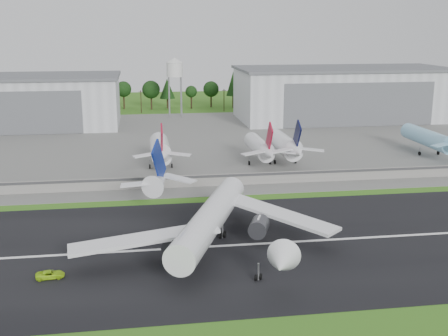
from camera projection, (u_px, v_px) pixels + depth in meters
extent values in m
plane|color=#396417|center=(266.00, 264.00, 106.61)|extent=(600.00, 600.00, 0.00)
cube|color=black|center=(256.00, 244.00, 116.19)|extent=(320.00, 60.00, 0.10)
cube|color=white|center=(256.00, 244.00, 116.17)|extent=(220.00, 1.00, 0.02)
cube|color=slate|center=(199.00, 141.00, 221.70)|extent=(320.00, 150.00, 0.10)
cube|color=gray|center=(223.00, 180.00, 158.94)|extent=(240.00, 0.50, 3.50)
cube|color=#38383A|center=(224.00, 176.00, 158.35)|extent=(240.00, 0.12, 0.70)
cube|color=silver|center=(10.00, 103.00, 250.65)|extent=(95.00, 42.00, 22.00)
cube|color=#595B60|center=(8.00, 77.00, 247.83)|extent=(97.00, 44.00, 1.20)
cube|color=#595B60|center=(0.00, 114.00, 230.79)|extent=(66.50, 0.30, 18.04)
cube|color=silver|center=(342.00, 95.00, 272.81)|extent=(100.00, 45.00, 24.00)
cube|color=#595B60|center=(344.00, 68.00, 269.75)|extent=(102.00, 47.00, 1.20)
cube|color=#595B60|center=(360.00, 105.00, 251.55)|extent=(70.00, 0.30, 19.68)
cylinder|color=#99999E|center=(170.00, 98.00, 277.61)|extent=(0.50, 0.50, 20.00)
cylinder|color=#99999E|center=(181.00, 96.00, 284.23)|extent=(0.50, 0.50, 20.00)
cylinder|color=silver|center=(175.00, 70.00, 277.64)|extent=(8.00, 8.00, 7.00)
cone|color=silver|center=(174.00, 60.00, 276.50)|extent=(8.40, 8.40, 2.40)
cylinder|color=white|center=(210.00, 218.00, 113.33)|extent=(21.11, 43.18, 5.80)
cone|color=white|center=(282.00, 262.00, 92.22)|extent=(7.56, 7.67, 5.80)
cone|color=white|center=(159.00, 182.00, 135.42)|extent=(8.36, 10.37, 5.51)
cube|color=navy|center=(159.00, 161.00, 133.72)|extent=(3.87, 9.09, 11.13)
cube|color=white|center=(277.00, 213.00, 118.99)|extent=(22.54, 24.70, 2.65)
cylinder|color=#333338|center=(259.00, 227.00, 115.49)|extent=(5.51, 6.49, 3.80)
cube|color=white|center=(178.00, 178.00, 137.29)|extent=(9.02, 8.14, 0.98)
cube|color=white|center=(145.00, 238.00, 104.68)|extent=(28.45, 8.92, 2.65)
cylinder|color=#333338|center=(175.00, 244.00, 106.43)|extent=(5.51, 6.49, 3.80)
cube|color=white|center=(140.00, 184.00, 132.52)|extent=(9.15, 3.65, 0.98)
cube|color=#99999E|center=(220.00, 246.00, 111.05)|extent=(20.04, 31.59, 3.20)
cylinder|color=black|center=(184.00, 242.00, 115.02)|extent=(0.91, 1.54, 1.50)
imported|color=#A8DF1A|center=(50.00, 274.00, 100.16)|extent=(5.27, 2.85, 1.40)
cylinder|color=white|center=(160.00, 148.00, 179.44)|extent=(6.21, 24.00, 6.21)
cone|color=white|center=(162.00, 156.00, 164.33)|extent=(5.89, 7.00, 5.89)
cube|color=maroon|center=(162.00, 140.00, 163.65)|extent=(0.45, 8.59, 10.02)
cylinder|color=#99999E|center=(150.00, 164.00, 178.14)|extent=(0.32, 0.32, 3.00)
cylinder|color=#99999E|center=(172.00, 163.00, 179.15)|extent=(0.32, 0.32, 3.00)
cylinder|color=black|center=(150.00, 166.00, 178.31)|extent=(0.40, 1.40, 1.40)
cylinder|color=white|center=(259.00, 147.00, 184.20)|extent=(5.37, 24.00, 5.37)
cone|color=white|center=(269.00, 154.00, 169.08)|extent=(5.10, 7.00, 5.10)
cube|color=maroon|center=(269.00, 138.00, 168.40)|extent=(0.45, 8.59, 10.02)
cylinder|color=#99999E|center=(249.00, 161.00, 182.79)|extent=(0.32, 0.32, 3.00)
cylinder|color=#99999E|center=(270.00, 160.00, 183.80)|extent=(0.32, 0.32, 3.00)
cylinder|color=black|center=(249.00, 163.00, 182.96)|extent=(0.40, 1.40, 1.40)
cylinder|color=white|center=(284.00, 145.00, 185.33)|extent=(6.23, 24.00, 6.23)
cone|color=white|center=(297.00, 152.00, 170.22)|extent=(5.92, 7.00, 5.92)
cube|color=black|center=(297.00, 136.00, 169.54)|extent=(0.45, 8.59, 10.02)
cylinder|color=#99999E|center=(275.00, 160.00, 184.03)|extent=(0.32, 0.32, 3.00)
cylinder|color=#99999E|center=(296.00, 159.00, 185.04)|extent=(0.32, 0.32, 3.00)
cylinder|color=black|center=(275.00, 162.00, 184.20)|extent=(0.40, 1.40, 1.40)
cylinder|color=#85C3E5|center=(427.00, 138.00, 197.90)|extent=(5.72, 30.00, 5.72)
cylinder|color=#99999E|center=(420.00, 151.00, 196.53)|extent=(0.32, 0.32, 3.00)
cylinder|color=#99999E|center=(438.00, 151.00, 197.54)|extent=(0.32, 0.32, 3.00)
cylinder|color=black|center=(420.00, 153.00, 196.70)|extent=(0.40, 1.40, 1.40)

